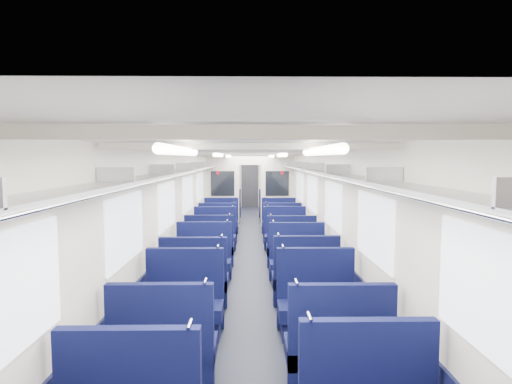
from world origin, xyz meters
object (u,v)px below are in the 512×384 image
at_px(seat_4, 164,354).
at_px(seat_5, 338,355).
at_px(seat_17, 282,230).
at_px(seat_11, 297,265).
at_px(seat_13, 291,250).
at_px(seat_22, 227,209).
at_px(bulkhead, 250,189).
at_px(seat_21, 274,213).
at_px(seat_12, 210,249).
at_px(seat_18, 221,223).
at_px(seat_7, 317,308).
at_px(end_door, 250,185).
at_px(seat_8, 195,284).
at_px(seat_19, 279,223).
at_px(seat_23, 273,209).
at_px(seat_10, 204,264).
at_px(seat_9, 305,282).
at_px(seat_16, 218,230).
at_px(seat_6, 184,308).
at_px(seat_20, 225,214).
at_px(seat_14, 215,238).
at_px(seat_15, 285,238).

distance_m(seat_4, seat_5, 1.66).
bearing_deg(seat_17, seat_11, -90.00).
height_order(seat_13, seat_22, same).
xyz_separation_m(bulkhead, seat_5, (0.83, -9.53, -0.90)).
bearing_deg(seat_5, seat_21, 90.00).
height_order(seat_12, seat_18, same).
bearing_deg(seat_7, end_door, 93.48).
xyz_separation_m(seat_8, seat_21, (1.66, 7.96, 0.00)).
distance_m(seat_19, seat_21, 2.22).
bearing_deg(seat_8, seat_7, -31.36).
xyz_separation_m(end_door, seat_18, (-0.83, -6.89, -0.66)).
distance_m(bulkhead, seat_12, 5.07).
relative_size(seat_5, seat_23, 1.00).
bearing_deg(seat_18, seat_10, -90.00).
distance_m(seat_9, seat_17, 4.56).
bearing_deg(seat_13, end_door, 94.56).
bearing_deg(seat_21, seat_11, -90.00).
xyz_separation_m(seat_7, seat_16, (-1.66, 5.64, 0.00)).
bearing_deg(seat_6, seat_13, 62.90).
relative_size(seat_12, seat_20, 1.00).
height_order(end_door, seat_20, end_door).
distance_m(seat_12, seat_22, 6.74).
bearing_deg(seat_18, seat_19, -0.69).
xyz_separation_m(seat_5, seat_7, (0.00, 1.25, 0.00)).
distance_m(end_door, seat_10, 11.50).
height_order(seat_16, seat_18, same).
bearing_deg(seat_8, seat_18, 90.00).
bearing_deg(seat_4, seat_18, 90.00).
xyz_separation_m(seat_6, seat_10, (0.00, 2.20, 0.00)).
height_order(end_door, seat_21, end_door).
distance_m(seat_5, seat_12, 4.90).
relative_size(seat_5, seat_17, 1.00).
distance_m(seat_16, seat_23, 4.73).
relative_size(seat_12, seat_23, 1.00).
bearing_deg(seat_19, seat_22, 116.36).
bearing_deg(seat_8, seat_9, 2.86).
height_order(seat_12, seat_14, same).
bearing_deg(seat_9, seat_19, 90.00).
xyz_separation_m(seat_8, seat_17, (1.66, 4.64, 0.00)).
xyz_separation_m(seat_7, seat_23, (0.00, 10.07, 0.00)).
bearing_deg(seat_15, seat_17, 90.00).
bearing_deg(end_door, seat_22, -103.11).
relative_size(seat_14, seat_23, 1.00).
distance_m(seat_15, seat_22, 5.76).
xyz_separation_m(seat_7, seat_9, (0.00, 1.09, 0.00)).
bearing_deg(seat_14, seat_15, 1.36).
bearing_deg(bulkhead, seat_15, -77.32).
relative_size(seat_13, seat_18, 1.00).
distance_m(seat_17, seat_23, 4.42).
bearing_deg(seat_4, seat_8, 90.00).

